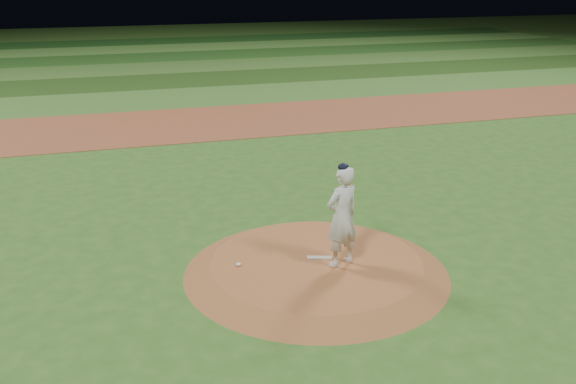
{
  "coord_description": "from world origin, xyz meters",
  "views": [
    {
      "loc": [
        -4.08,
        -11.36,
        6.06
      ],
      "look_at": [
        0.0,
        2.0,
        1.1
      ],
      "focal_mm": 40.0,
      "sensor_mm": 36.0,
      "label": 1
    }
  ],
  "objects": [
    {
      "name": "ground",
      "position": [
        0.0,
        0.0,
        0.0
      ],
      "size": [
        120.0,
        120.0,
        0.0
      ],
      "primitive_type": "plane",
      "color": "#305D1E",
      "rests_on": "ground"
    },
    {
      "name": "infield_dirt_band",
      "position": [
        0.0,
        14.0,
        0.01
      ],
      "size": [
        70.0,
        6.0,
        0.02
      ],
      "primitive_type": "cube",
      "color": "brown",
      "rests_on": "ground"
    },
    {
      "name": "outfield_stripe_0",
      "position": [
        0.0,
        19.5,
        0.01
      ],
      "size": [
        70.0,
        5.0,
        0.02
      ],
      "primitive_type": "cube",
      "color": "#376825",
      "rests_on": "ground"
    },
    {
      "name": "outfield_stripe_1",
      "position": [
        0.0,
        24.5,
        0.01
      ],
      "size": [
        70.0,
        5.0,
        0.02
      ],
      "primitive_type": "cube",
      "color": "#1F3F14",
      "rests_on": "ground"
    },
    {
      "name": "outfield_stripe_2",
      "position": [
        0.0,
        29.5,
        0.01
      ],
      "size": [
        70.0,
        5.0,
        0.02
      ],
      "primitive_type": "cube",
      "color": "#366324",
      "rests_on": "ground"
    },
    {
      "name": "outfield_stripe_3",
      "position": [
        0.0,
        34.5,
        0.01
      ],
      "size": [
        70.0,
        5.0,
        0.02
      ],
      "primitive_type": "cube",
      "color": "#1F4B18",
      "rests_on": "ground"
    },
    {
      "name": "outfield_stripe_4",
      "position": [
        0.0,
        39.5,
        0.01
      ],
      "size": [
        70.0,
        5.0,
        0.02
      ],
      "primitive_type": "cube",
      "color": "#427D2D",
      "rests_on": "ground"
    },
    {
      "name": "outfield_stripe_5",
      "position": [
        0.0,
        44.5,
        0.01
      ],
      "size": [
        70.0,
        5.0,
        0.02
      ],
      "primitive_type": "cube",
      "color": "#194616",
      "rests_on": "ground"
    },
    {
      "name": "pitchers_mound",
      "position": [
        0.0,
        0.0,
        0.12
      ],
      "size": [
        5.5,
        5.5,
        0.25
      ],
      "primitive_type": "cone",
      "color": "#95572E",
      "rests_on": "ground"
    },
    {
      "name": "pitching_rubber",
      "position": [
        0.12,
        0.13,
        0.26
      ],
      "size": [
        0.54,
        0.29,
        0.03
      ],
      "primitive_type": "cube",
      "rotation": [
        0.0,
        0.0,
        -0.31
      ],
      "color": "silver",
      "rests_on": "pitchers_mound"
    },
    {
      "name": "rosin_bag",
      "position": [
        -1.59,
        0.27,
        0.28
      ],
      "size": [
        0.11,
        0.11,
        0.06
      ],
      "primitive_type": "ellipsoid",
      "color": "white",
      "rests_on": "pitchers_mound"
    },
    {
      "name": "pitcher_on_mound",
      "position": [
        0.43,
        -0.28,
        1.32
      ],
      "size": [
        0.9,
        0.74,
        2.17
      ],
      "color": "silver",
      "rests_on": "pitchers_mound"
    }
  ]
}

